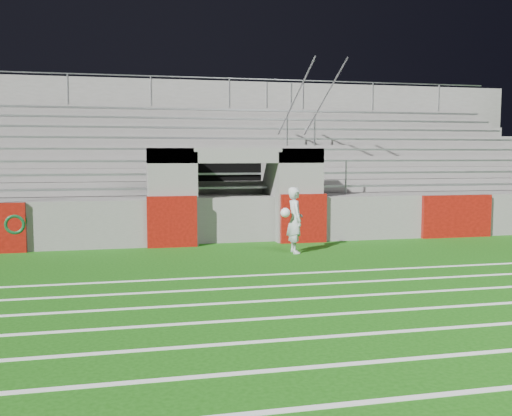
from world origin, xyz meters
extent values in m
plane|color=#154E0D|center=(0.00, 0.00, 0.00)|extent=(90.00, 90.00, 0.00)
cube|color=white|center=(0.00, -7.00, 0.01)|extent=(28.00, 0.09, 0.01)
cube|color=white|center=(0.00, -6.00, 0.01)|extent=(28.00, 0.09, 0.01)
cube|color=white|center=(0.00, -5.00, 0.01)|extent=(28.00, 0.09, 0.01)
cube|color=white|center=(0.00, -4.00, 0.01)|extent=(28.00, 0.09, 0.01)
cube|color=white|center=(0.00, -3.00, 0.01)|extent=(28.00, 0.09, 0.01)
cube|color=white|center=(0.00, -2.00, 0.01)|extent=(28.00, 0.09, 0.01)
cube|color=white|center=(0.00, -1.00, 0.01)|extent=(28.00, 0.09, 0.01)
cube|color=slate|center=(7.70, 3.17, 0.62)|extent=(10.60, 0.35, 1.25)
cube|color=slate|center=(-1.80, 3.50, 1.30)|extent=(1.20, 1.00, 2.60)
cube|color=slate|center=(1.80, 3.50, 1.30)|extent=(1.20, 1.00, 2.60)
cube|color=black|center=(0.00, 5.20, 1.25)|extent=(2.60, 0.20, 2.50)
cube|color=slate|center=(-1.15, 4.10, 1.25)|extent=(0.10, 2.20, 2.50)
cube|color=slate|center=(1.15, 4.10, 1.25)|extent=(0.10, 2.20, 2.50)
cube|color=slate|center=(0.00, 3.50, 2.40)|extent=(4.80, 1.00, 0.40)
cube|color=slate|center=(0.00, 7.35, 1.15)|extent=(26.00, 8.00, 0.20)
cube|color=slate|center=(0.00, 7.35, 0.53)|extent=(26.00, 8.00, 1.05)
cube|color=#660D08|center=(-1.80, 2.94, 0.68)|extent=(1.30, 0.15, 1.35)
cube|color=#660D08|center=(1.80, 2.94, 0.68)|extent=(1.30, 0.15, 1.35)
cube|color=#660D08|center=(6.50, 2.94, 0.62)|extent=(2.20, 0.15, 1.25)
cube|color=#979A9F|center=(0.00, 4.43, 1.47)|extent=(23.00, 0.28, 0.06)
cube|color=slate|center=(0.00, 5.28, 1.44)|extent=(24.00, 0.75, 0.38)
cube|color=#979A9F|center=(0.00, 5.18, 1.85)|extent=(23.00, 0.28, 0.06)
cube|color=slate|center=(0.00, 6.03, 1.63)|extent=(24.00, 0.75, 0.76)
cube|color=#979A9F|center=(0.00, 5.93, 2.23)|extent=(23.00, 0.28, 0.06)
cube|color=slate|center=(0.00, 6.78, 1.82)|extent=(24.00, 0.75, 1.14)
cube|color=#979A9F|center=(0.00, 6.68, 2.61)|extent=(23.00, 0.28, 0.06)
cube|color=slate|center=(0.00, 7.53, 2.01)|extent=(24.00, 0.75, 1.52)
cube|color=#979A9F|center=(0.00, 7.43, 2.99)|extent=(23.00, 0.28, 0.06)
cube|color=slate|center=(0.00, 8.28, 2.20)|extent=(24.00, 0.75, 1.90)
cube|color=#979A9F|center=(0.00, 8.18, 3.37)|extent=(23.00, 0.28, 0.06)
cube|color=slate|center=(0.00, 9.03, 2.39)|extent=(24.00, 0.75, 2.28)
cube|color=#979A9F|center=(0.00, 8.93, 3.75)|extent=(23.00, 0.28, 0.06)
cube|color=slate|center=(0.00, 9.78, 2.58)|extent=(24.00, 0.75, 2.66)
cube|color=#979A9F|center=(0.00, 9.68, 4.13)|extent=(23.00, 0.28, 0.06)
cube|color=slate|center=(0.00, 10.45, 2.65)|extent=(26.00, 0.60, 5.29)
cylinder|color=#A5A8AD|center=(2.50, 4.15, 1.75)|extent=(0.05, 0.05, 1.00)
cylinder|color=#A5A8AD|center=(2.50, 7.15, 3.27)|extent=(0.05, 0.05, 1.00)
cylinder|color=#A5A8AD|center=(2.50, 10.15, 4.79)|extent=(0.05, 0.05, 1.00)
cylinder|color=#A5A8AD|center=(2.50, 7.15, 3.77)|extent=(0.05, 6.02, 3.08)
cylinder|color=#A5A8AD|center=(3.50, 4.15, 1.75)|extent=(0.05, 0.05, 1.00)
cylinder|color=#A5A8AD|center=(3.50, 7.15, 3.27)|extent=(0.05, 0.05, 1.00)
cylinder|color=#A5A8AD|center=(3.50, 10.15, 4.79)|extent=(0.05, 0.05, 1.00)
cylinder|color=#A5A8AD|center=(3.50, 7.15, 3.77)|extent=(0.05, 6.02, 3.08)
cylinder|color=#A5A8AD|center=(-5.00, 10.15, 4.84)|extent=(0.05, 0.05, 1.10)
cylinder|color=#A5A8AD|center=(-2.00, 10.15, 4.84)|extent=(0.05, 0.05, 1.10)
cylinder|color=#A5A8AD|center=(1.00, 10.15, 4.84)|extent=(0.05, 0.05, 1.10)
cylinder|color=#A5A8AD|center=(4.00, 10.15, 4.84)|extent=(0.05, 0.05, 1.10)
cylinder|color=#A5A8AD|center=(7.00, 10.15, 4.84)|extent=(0.05, 0.05, 1.10)
cylinder|color=#A5A8AD|center=(10.00, 10.15, 4.84)|extent=(0.05, 0.05, 1.10)
cylinder|color=#A5A8AD|center=(0.00, 10.15, 5.39)|extent=(24.00, 0.05, 0.05)
imported|color=silver|center=(1.10, 1.41, 0.82)|extent=(0.40, 0.60, 1.63)
sphere|color=white|center=(0.80, 1.24, 1.03)|extent=(0.23, 0.23, 0.23)
torus|color=#0B3811|center=(-5.65, 2.95, 0.78)|extent=(0.55, 0.10, 0.55)
torus|color=#0D431F|center=(-5.65, 2.90, 0.71)|extent=(0.52, 0.10, 0.52)
camera|label=1|loc=(-2.89, -12.00, 2.41)|focal=40.00mm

